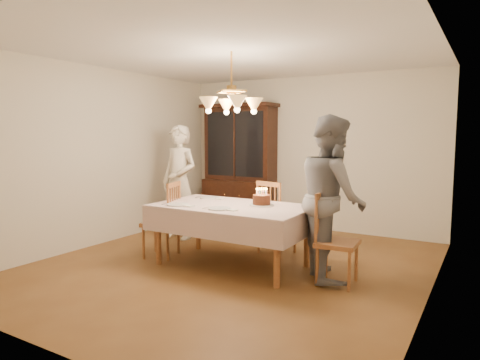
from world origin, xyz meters
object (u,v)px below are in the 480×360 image
Objects in this scene: dining_table at (232,211)px; chair_far_side at (276,221)px; elderly_woman at (179,182)px; birthday_cake at (262,201)px; china_hutch at (240,166)px.

chair_far_side is at bearing 73.32° from dining_table.
chair_far_side is 1.74m from elderly_woman.
elderly_woman is (-1.68, 0.01, 0.44)m from chair_far_side.
chair_far_side is 0.57× the size of elderly_woman.
birthday_cake reaches higher than dining_table.
china_hutch is 2.62m from birthday_cake.
elderly_woman reaches higher than birthday_cake.
birthday_cake is at bearing 26.15° from dining_table.
china_hutch is 1.22× the size of elderly_woman.
chair_far_side reaches higher than birthday_cake.
elderly_woman reaches higher than chair_far_side.
china_hutch is at bearing 134.71° from chair_far_side.
birthday_cake is at bearing -53.40° from china_hutch.
elderly_woman is (-0.22, -1.46, -0.16)m from china_hutch.
chair_far_side is at bearing 98.71° from birthday_cake.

